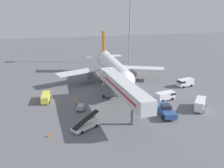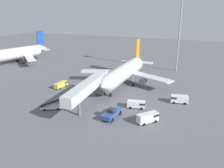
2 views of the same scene
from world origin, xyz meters
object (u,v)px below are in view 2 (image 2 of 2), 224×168
object	(u,v)px
jet_bridge	(89,86)
service_van_far_right	(137,104)
belt_loader_truck	(51,106)
service_van_rear_left	(148,117)
apron_light_mast	(180,22)
airplane_background	(18,53)
ground_crew_worker_foreground	(71,92)
safety_cone_alpha	(28,106)
service_van_outer_right	(179,99)
pushback_tug	(112,113)
service_van_far_left	(61,84)
airplane_at_gate	(125,72)
baggage_cart_mid_right	(68,96)

from	to	relation	value
jet_bridge	service_van_far_right	size ratio (longest dim) A/B	4.62
belt_loader_truck	service_van_rear_left	distance (m)	26.46
belt_loader_truck	apron_light_mast	bearing A→B (deg)	62.15
belt_loader_truck	apron_light_mast	xyz separation A→B (m)	(27.59, 52.21, 19.92)
airplane_background	ground_crew_worker_foreground	bearing A→B (deg)	-31.82
service_van_far_right	airplane_background	xyz separation A→B (m)	(-67.72, 30.67, 3.87)
belt_loader_truck	safety_cone_alpha	xyz separation A→B (m)	(-6.97, -1.01, -0.42)
safety_cone_alpha	airplane_background	world-z (taller)	airplane_background
jet_bridge	service_van_outer_right	bearing A→B (deg)	24.77
service_van_rear_left	ground_crew_worker_foreground	world-z (taller)	service_van_rear_left
jet_bridge	ground_crew_worker_foreground	size ratio (longest dim) A/B	14.70
pushback_tug	service_van_far_left	xyz separation A→B (m)	(-24.49, 15.11, -0.10)
pushback_tug	apron_light_mast	xyz separation A→B (m)	(10.36, 51.07, 19.49)
service_van_far_left	service_van_outer_right	world-z (taller)	service_van_outer_right
service_van_outer_right	service_van_rear_left	world-z (taller)	service_van_rear_left
airplane_at_gate	safety_cone_alpha	distance (m)	33.84
service_van_rear_left	safety_cone_alpha	bearing A→B (deg)	-175.15
jet_bridge	ground_crew_worker_foreground	xyz separation A→B (m)	(-9.08, 5.33, -4.83)
ground_crew_worker_foreground	apron_light_mast	size ratio (longest dim) A/B	0.05
jet_bridge	service_van_far_left	world-z (taller)	jet_bridge
apron_light_mast	ground_crew_worker_foreground	bearing A→B (deg)	-124.28
pushback_tug	jet_bridge	bearing A→B (deg)	150.52
airplane_at_gate	ground_crew_worker_foreground	xyz separation A→B (m)	(-12.84, -15.01, -4.10)
pushback_tug	safety_cone_alpha	bearing A→B (deg)	-174.94
pushback_tug	airplane_at_gate	bearing A→B (deg)	100.62
belt_loader_truck	ground_crew_worker_foreground	bearing A→B (deg)	91.65
airplane_at_gate	safety_cone_alpha	world-z (taller)	airplane_at_gate
service_van_rear_left	service_van_outer_right	bearing A→B (deg)	68.91
ground_crew_worker_foreground	belt_loader_truck	bearing A→B (deg)	-88.35
service_van_far_right	airplane_background	distance (m)	74.45
service_van_far_left	safety_cone_alpha	xyz separation A→B (m)	(0.29, -17.25, -0.76)
baggage_cart_mid_right	ground_crew_worker_foreground	size ratio (longest dim) A/B	1.52
service_van_outer_right	belt_loader_truck	bearing A→B (deg)	-152.52
baggage_cart_mid_right	airplane_background	world-z (taller)	airplane_background
jet_bridge	baggage_cart_mid_right	world-z (taller)	jet_bridge
jet_bridge	service_van_rear_left	bearing A→B (deg)	-13.09
baggage_cart_mid_right	apron_light_mast	distance (m)	55.44
service_van_rear_left	airplane_background	xyz separation A→B (m)	(-72.48, 37.83, 3.69)
belt_loader_truck	service_van_far_left	world-z (taller)	belt_loader_truck
jet_bridge	service_van_outer_right	distance (m)	26.13
service_van_outer_right	baggage_cart_mid_right	size ratio (longest dim) A/B	2.09
pushback_tug	service_van_far_right	distance (m)	9.00
pushback_tug	service_van_rear_left	bearing A→B (deg)	4.29
belt_loader_truck	baggage_cart_mid_right	bearing A→B (deg)	89.02
service_van_far_left	service_van_far_right	bearing A→B (deg)	-14.10
service_van_far_right	airplane_background	size ratio (longest dim) A/B	0.16
airplane_at_gate	service_van_rear_left	bearing A→B (deg)	-60.42
service_van_far_left	service_van_rear_left	distance (m)	36.62
baggage_cart_mid_right	apron_light_mast	world-z (taller)	apron_light_mast
jet_bridge	baggage_cart_mid_right	bearing A→B (deg)	164.22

